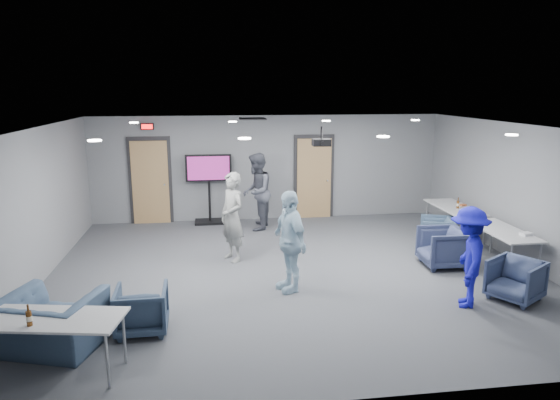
{
  "coord_description": "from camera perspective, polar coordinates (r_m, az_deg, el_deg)",
  "views": [
    {
      "loc": [
        -1.47,
        -8.74,
        3.36
      ],
      "look_at": [
        -0.14,
        0.83,
        1.2
      ],
      "focal_mm": 32.0,
      "sensor_mm": 36.0,
      "label": 1
    }
  ],
  "objects": [
    {
      "name": "floor",
      "position": [
        9.47,
        1.52,
        -8.17
      ],
      "size": [
        9.0,
        9.0,
        0.0
      ],
      "primitive_type": "plane",
      "color": "#3D4045",
      "rests_on": "ground"
    },
    {
      "name": "ceiling",
      "position": [
        8.88,
        1.62,
        8.34
      ],
      "size": [
        9.0,
        9.0,
        0.0
      ],
      "primitive_type": "plane",
      "rotation": [
        3.14,
        0.0,
        0.0
      ],
      "color": "silver",
      "rests_on": "wall_back"
    },
    {
      "name": "wall_back",
      "position": [
        12.98,
        -1.34,
        3.7
      ],
      "size": [
        9.0,
        0.02,
        2.7
      ],
      "primitive_type": "cube",
      "color": "slate",
      "rests_on": "floor"
    },
    {
      "name": "wall_front",
      "position": [
        5.35,
        8.74,
        -9.62
      ],
      "size": [
        9.0,
        0.02,
        2.7
      ],
      "primitive_type": "cube",
      "color": "slate",
      "rests_on": "floor"
    },
    {
      "name": "wall_left",
      "position": [
        9.46,
        -26.41,
        -1.0
      ],
      "size": [
        0.02,
        8.0,
        2.7
      ],
      "primitive_type": "cube",
      "color": "slate",
      "rests_on": "floor"
    },
    {
      "name": "wall_right",
      "position": [
        10.77,
        25.91,
        0.57
      ],
      "size": [
        0.02,
        8.0,
        2.7
      ],
      "primitive_type": "cube",
      "color": "slate",
      "rests_on": "floor"
    },
    {
      "name": "door_left",
      "position": [
        12.99,
        -14.59,
        2.04
      ],
      "size": [
        1.06,
        0.17,
        2.24
      ],
      "color": "black",
      "rests_on": "wall_back"
    },
    {
      "name": "door_right",
      "position": [
        13.17,
        3.89,
        2.56
      ],
      "size": [
        1.06,
        0.17,
        2.24
      ],
      "color": "black",
      "rests_on": "wall_back"
    },
    {
      "name": "exit_sign",
      "position": [
        12.79,
        -14.94,
        8.11
      ],
      "size": [
        0.32,
        0.08,
        0.16
      ],
      "color": "black",
      "rests_on": "wall_back"
    },
    {
      "name": "hvac_diffuser",
      "position": [
        11.6,
        -3.17,
        9.26
      ],
      "size": [
        0.6,
        0.6,
        0.03
      ],
      "primitive_type": "cube",
      "color": "black",
      "rests_on": "ceiling"
    },
    {
      "name": "downlights",
      "position": [
        8.88,
        1.62,
        8.25
      ],
      "size": [
        6.18,
        3.78,
        0.02
      ],
      "color": "white",
      "rests_on": "ceiling"
    },
    {
      "name": "person_a",
      "position": [
        9.88,
        -5.47,
        -1.94
      ],
      "size": [
        0.68,
        0.77,
        1.78
      ],
      "primitive_type": "imported",
      "rotation": [
        0.0,
        0.0,
        -1.07
      ],
      "color": "gray",
      "rests_on": "floor"
    },
    {
      "name": "person_b",
      "position": [
        12.03,
        -2.7,
        0.96
      ],
      "size": [
        0.9,
        1.05,
        1.86
      ],
      "primitive_type": "imported",
      "rotation": [
        0.0,
        0.0,
        -1.81
      ],
      "color": "#4C4F5B",
      "rests_on": "floor"
    },
    {
      "name": "person_c",
      "position": [
        8.38,
        1.09,
        -4.7
      ],
      "size": [
        0.71,
        1.09,
        1.73
      ],
      "primitive_type": "imported",
      "rotation": [
        0.0,
        0.0,
        -1.27
      ],
      "color": "silver",
      "rests_on": "floor"
    },
    {
      "name": "person_d",
      "position": [
        8.34,
        20.71,
        -6.13
      ],
      "size": [
        0.96,
        1.18,
        1.6
      ],
      "primitive_type": "imported",
      "rotation": [
        0.0,
        0.0,
        -1.98
      ],
      "color": "#1A1AAA",
      "rests_on": "floor"
    },
    {
      "name": "chair_right_a",
      "position": [
        11.37,
        17.5,
        -3.48
      ],
      "size": [
        0.91,
        0.9,
        0.64
      ],
      "primitive_type": "imported",
      "rotation": [
        0.0,
        0.0,
        -1.94
      ],
      "color": "#3C5068",
      "rests_on": "floor"
    },
    {
      "name": "chair_right_b",
      "position": [
        10.13,
        18.11,
        -5.18
      ],
      "size": [
        0.85,
        0.83,
        0.75
      ],
      "primitive_type": "imported",
      "rotation": [
        0.0,
        0.0,
        -1.61
      ],
      "color": "#333B59",
      "rests_on": "floor"
    },
    {
      "name": "chair_right_c",
      "position": [
        9.01,
        25.3,
        -8.26
      ],
      "size": [
        1.02,
        1.01,
        0.68
      ],
      "primitive_type": "imported",
      "rotation": [
        0.0,
        0.0,
        -1.01
      ],
      "color": "#3C4867",
      "rests_on": "floor"
    },
    {
      "name": "chair_front_a",
      "position": [
        7.43,
        -15.52,
        -11.95
      ],
      "size": [
        0.72,
        0.74,
        0.66
      ],
      "primitive_type": "imported",
      "rotation": [
        0.0,
        0.0,
        3.16
      ],
      "color": "#324157",
      "rests_on": "floor"
    },
    {
      "name": "chair_front_b",
      "position": [
        7.32,
        -24.64,
        -12.66
      ],
      "size": [
        1.42,
        1.33,
        0.76
      ],
      "primitive_type": "imported",
      "rotation": [
        0.0,
        0.0,
        2.83
      ],
      "color": "#3C4F68",
      "rests_on": "floor"
    },
    {
      "name": "table_right_a",
      "position": [
        12.04,
        19.32,
        -0.95
      ],
      "size": [
        0.74,
        1.77,
        0.73
      ],
      "rotation": [
        0.0,
        0.0,
        1.57
      ],
      "color": "silver",
      "rests_on": "floor"
    },
    {
      "name": "table_right_b",
      "position": [
        10.45,
        24.02,
        -3.36
      ],
      "size": [
        0.72,
        1.72,
        0.73
      ],
      "rotation": [
        0.0,
        0.0,
        1.57
      ],
      "color": "silver",
      "rests_on": "floor"
    },
    {
      "name": "table_front_left",
      "position": [
        6.62,
        -24.75,
        -12.5
      ],
      "size": [
        1.79,
        1.0,
        0.73
      ],
      "rotation": [
        0.0,
        0.0,
        -0.19
      ],
      "color": "silver",
      "rests_on": "floor"
    },
    {
      "name": "bottle_front",
      "position": [
        6.46,
        -26.75,
        -11.95
      ],
      "size": [
        0.07,
        0.07,
        0.25
      ],
      "color": "#502B0D",
      "rests_on": "table_front_left"
    },
    {
      "name": "bottle_right",
      "position": [
        11.87,
        19.66,
        -0.48
      ],
      "size": [
        0.07,
        0.07,
        0.25
      ],
      "color": "#502B0D",
      "rests_on": "table_right_a"
    },
    {
      "name": "snack_box",
      "position": [
        12.2,
        20.15,
        -0.54
      ],
      "size": [
        0.18,
        0.15,
        0.03
      ],
      "primitive_type": "cube",
      "rotation": [
        0.0,
        0.0,
        0.32
      ],
      "color": "#B8592E",
      "rests_on": "table_right_a"
    },
    {
      "name": "wrapper",
      "position": [
        10.23,
        26.32,
        -3.49
      ],
      "size": [
        0.24,
        0.19,
        0.05
      ],
      "primitive_type": "cube",
      "rotation": [
        0.0,
        0.0,
        0.23
      ],
      "color": "silver",
      "rests_on": "table_right_b"
    },
    {
      "name": "tv_stand",
      "position": [
        12.7,
        -8.12,
        1.77
      ],
      "size": [
        1.15,
        0.55,
        1.76
      ],
      "color": "black",
      "rests_on": "floor"
    },
    {
      "name": "projector",
      "position": [
        9.2,
        4.75,
        6.61
      ],
      "size": [
        0.33,
        0.32,
        0.35
      ],
      "rotation": [
        0.0,
        0.0,
        -0.05
      ],
      "color": "black",
      "rests_on": "ceiling"
    }
  ]
}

